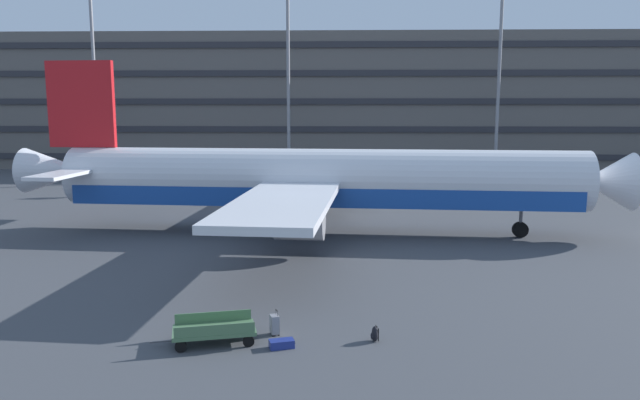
{
  "coord_description": "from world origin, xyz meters",
  "views": [
    {
      "loc": [
        4.22,
        -36.39,
        7.46
      ],
      "look_at": [
        3.26,
        -7.47,
        3.0
      ],
      "focal_mm": 33.91,
      "sensor_mm": 36.0,
      "label": 1
    }
  ],
  "objects_px": {
    "suitcase_red": "(275,324)",
    "suitcase_large": "(282,344)",
    "baggage_cart": "(214,330)",
    "airliner": "(314,181)",
    "backpack_silver": "(375,334)"
  },
  "relations": [
    {
      "from": "suitcase_large",
      "to": "baggage_cart",
      "type": "xyz_separation_m",
      "value": [
        -2.19,
        0.34,
        0.3
      ]
    },
    {
      "from": "airliner",
      "to": "backpack_silver",
      "type": "bearing_deg",
      "value": -81.08
    },
    {
      "from": "airliner",
      "to": "backpack_silver",
      "type": "distance_m",
      "value": 17.33
    },
    {
      "from": "suitcase_red",
      "to": "backpack_silver",
      "type": "height_order",
      "value": "suitcase_red"
    },
    {
      "from": "suitcase_red",
      "to": "backpack_silver",
      "type": "bearing_deg",
      "value": -8.2
    },
    {
      "from": "suitcase_red",
      "to": "suitcase_large",
      "type": "xyz_separation_m",
      "value": [
        0.34,
        -1.1,
        -0.23
      ]
    },
    {
      "from": "airliner",
      "to": "suitcase_large",
      "type": "xyz_separation_m",
      "value": [
        -0.29,
        -17.51,
        -3.02
      ]
    },
    {
      "from": "airliner",
      "to": "suitcase_large",
      "type": "height_order",
      "value": "airliner"
    },
    {
      "from": "suitcase_large",
      "to": "backpack_silver",
      "type": "bearing_deg",
      "value": 12.11
    },
    {
      "from": "baggage_cart",
      "to": "suitcase_red",
      "type": "bearing_deg",
      "value": 22.51
    },
    {
      "from": "baggage_cart",
      "to": "backpack_silver",
      "type": "bearing_deg",
      "value": 3.3
    },
    {
      "from": "suitcase_red",
      "to": "baggage_cart",
      "type": "relative_size",
      "value": 0.25
    },
    {
      "from": "backpack_silver",
      "to": "baggage_cart",
      "type": "height_order",
      "value": "baggage_cart"
    },
    {
      "from": "airliner",
      "to": "suitcase_red",
      "type": "relative_size",
      "value": 43.16
    },
    {
      "from": "baggage_cart",
      "to": "airliner",
      "type": "bearing_deg",
      "value": 81.77
    }
  ]
}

